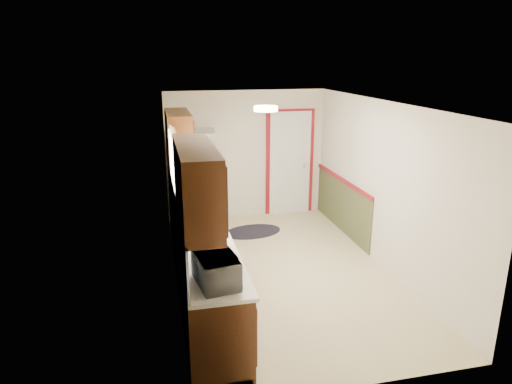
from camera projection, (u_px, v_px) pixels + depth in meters
name	position (u px, v px, depth m)	size (l,w,h in m)	color
room_shell	(283.00, 191.00, 6.28)	(3.20, 5.20, 2.52)	beige
kitchen_run	(196.00, 233.00, 5.86)	(0.63, 4.00, 2.20)	#3A1D0D
back_wall_trim	(301.00, 172.00, 8.65)	(1.12, 2.30, 2.08)	maroon
ceiling_fixture	(266.00, 109.00, 5.70)	(0.30, 0.30, 0.06)	#FFD88C
microwave	(216.00, 267.00, 4.23)	(0.52, 0.29, 0.35)	white
refrigerator	(195.00, 180.00, 8.07)	(0.78, 0.76, 1.77)	#B7B7BC
rug	(253.00, 232.00, 8.08)	(1.03, 0.67, 0.01)	black
cooktop	(188.00, 187.00, 7.41)	(0.45, 0.54, 0.02)	black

